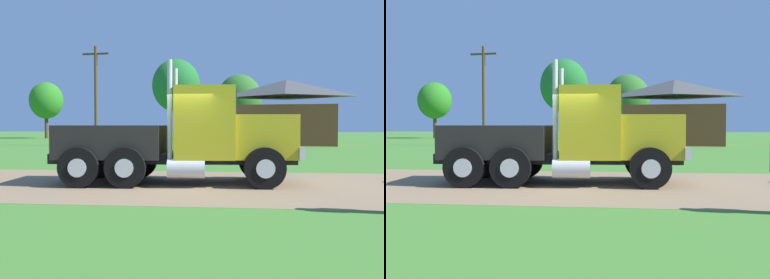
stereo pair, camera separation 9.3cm
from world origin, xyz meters
TOP-DOWN VIEW (x-y plane):
  - ground_plane at (0.00, 0.00)m, footprint 200.00×200.00m
  - dirt_track at (0.00, 0.00)m, footprint 120.00×6.87m
  - truck_foreground_white at (0.31, 0.35)m, footprint 7.11×3.03m
  - shed_building at (5.92, 26.56)m, footprint 9.20×7.09m
  - utility_pole_near at (-9.54, 22.16)m, footprint 2.20×0.34m
  - tree_left at (-22.78, 42.15)m, footprint 4.26×4.26m
  - tree_mid at (-4.82, 34.45)m, footprint 5.11×5.11m
  - tree_right at (1.87, 42.25)m, footprint 5.48×5.48m

SIDE VIEW (x-z plane):
  - ground_plane at x=0.00m, z-range 0.00..0.00m
  - dirt_track at x=0.00m, z-range 0.00..0.01m
  - truck_foreground_white at x=0.31m, z-range -0.44..2.99m
  - shed_building at x=5.92m, z-range -0.08..5.52m
  - utility_pole_near at x=-9.54m, z-range 0.25..8.23m
  - tree_left at x=-22.78m, z-range 1.24..8.44m
  - tree_right at x=1.87m, z-range 0.92..8.81m
  - tree_mid at x=-4.82m, z-range 1.53..10.26m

